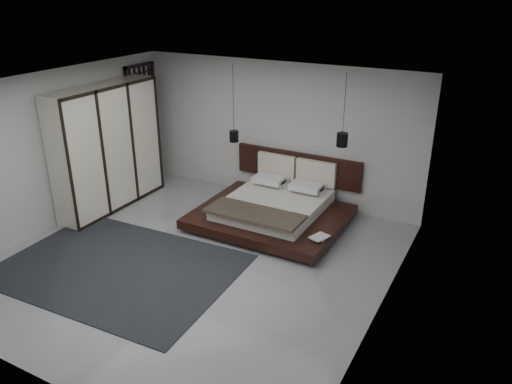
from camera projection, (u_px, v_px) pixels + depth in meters
The scene contains 14 objects.
floor at pixel (194, 260), 8.11m from camera, with size 6.00×6.00×0.00m, color #96989E.
ceiling at pixel (185, 88), 7.02m from camera, with size 6.00×6.00×0.00m, color white.
wall_back at pixel (277, 132), 10.00m from camera, with size 6.00×6.00×0.00m, color #BABAB8.
wall_front at pixel (21, 275), 5.14m from camera, with size 6.00×6.00×0.00m, color #BABAB8.
wall_left at pixel (51, 151), 8.88m from camera, with size 6.00×6.00×0.00m, color #BABAB8.
wall_right at pixel (386, 222), 6.26m from camera, with size 6.00×6.00×0.00m, color #BABAB8.
lattice_screen at pixel (144, 125), 10.88m from camera, with size 0.05×0.90×2.60m, color black.
bed at pixel (274, 208), 9.34m from camera, with size 2.66×2.34×1.06m.
book_lower at pixel (316, 236), 8.35m from camera, with size 0.21×0.28×0.03m, color #99724C.
book_upper at pixel (314, 235), 8.33m from camera, with size 0.23×0.31×0.02m, color #99724C.
pendant_left at pixel (234, 136), 9.71m from camera, with size 0.18×0.18×1.50m.
pendant_right at pixel (342, 140), 8.66m from camera, with size 0.20×0.20×1.27m.
wardrobe at pixel (107, 148), 9.67m from camera, with size 0.58×2.48×2.43m.
rug at pixel (119, 268), 7.89m from camera, with size 3.65×2.61×0.02m, color black.
Camera 1 is at (4.22, -5.72, 4.19)m, focal length 35.00 mm.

